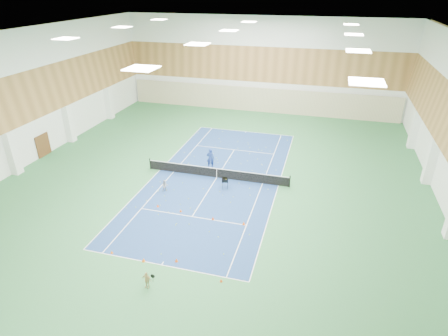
% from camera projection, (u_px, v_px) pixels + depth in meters
% --- Properties ---
extents(ground, '(40.00, 40.00, 0.00)m').
position_uv_depth(ground, '(217.00, 178.00, 33.16)').
color(ground, '#2E6C3C').
rests_on(ground, ground).
extents(room_shell, '(36.00, 40.00, 12.00)m').
position_uv_depth(room_shell, '(216.00, 113.00, 30.49)').
color(room_shell, white).
rests_on(room_shell, ground).
extents(wood_cladding, '(36.00, 40.00, 8.00)m').
position_uv_depth(wood_cladding, '(216.00, 88.00, 29.60)').
color(wood_cladding, '#A2703C').
rests_on(wood_cladding, room_shell).
extents(ceiling_light_grid, '(21.40, 25.40, 0.06)m').
position_uv_depth(ceiling_light_grid, '(215.00, 36.00, 27.85)').
color(ceiling_light_grid, white).
rests_on(ceiling_light_grid, room_shell).
extents(court_surface, '(10.97, 23.77, 0.01)m').
position_uv_depth(court_surface, '(217.00, 178.00, 33.15)').
color(court_surface, navy).
rests_on(court_surface, ground).
extents(tennis_balls_scatter, '(10.57, 22.77, 0.07)m').
position_uv_depth(tennis_balls_scatter, '(217.00, 177.00, 33.13)').
color(tennis_balls_scatter, '#B6D524').
rests_on(tennis_balls_scatter, ground).
extents(tennis_net, '(12.80, 0.10, 1.10)m').
position_uv_depth(tennis_net, '(217.00, 172.00, 32.91)').
color(tennis_net, black).
rests_on(tennis_net, ground).
extents(back_curtain, '(35.40, 0.16, 3.20)m').
position_uv_depth(back_curtain, '(259.00, 100.00, 49.48)').
color(back_curtain, '#C6B793').
rests_on(back_curtain, ground).
extents(door_left_b, '(0.08, 1.80, 2.20)m').
position_uv_depth(door_left_b, '(43.00, 145.00, 36.97)').
color(door_left_b, '#593319').
rests_on(door_left_b, ground).
extents(coach, '(0.79, 0.62, 1.92)m').
position_uv_depth(coach, '(210.00, 158.00, 34.60)').
color(coach, navy).
rests_on(coach, ground).
extents(child_court, '(0.62, 0.58, 1.03)m').
position_uv_depth(child_court, '(165.00, 186.00, 30.77)').
color(child_court, '#95959D').
rests_on(child_court, ground).
extents(child_apron, '(0.64, 0.32, 1.06)m').
position_uv_depth(child_apron, '(147.00, 280.00, 21.02)').
color(child_apron, tan).
rests_on(child_apron, ground).
extents(ball_cart, '(0.66, 0.66, 0.93)m').
position_uv_depth(ball_cart, '(225.00, 183.00, 31.31)').
color(ball_cart, black).
rests_on(ball_cart, ground).
extents(cone_svc_a, '(0.21, 0.21, 0.23)m').
position_uv_depth(cone_svc_a, '(158.00, 206.00, 28.80)').
color(cone_svc_a, '#FC480D').
rests_on(cone_svc_a, ground).
extents(cone_svc_b, '(0.20, 0.20, 0.22)m').
position_uv_depth(cone_svc_b, '(181.00, 210.00, 28.19)').
color(cone_svc_b, '#D74A0B').
rests_on(cone_svc_b, ground).
extents(cone_svc_c, '(0.21, 0.21, 0.23)m').
position_uv_depth(cone_svc_c, '(213.00, 218.00, 27.25)').
color(cone_svc_c, red).
rests_on(cone_svc_c, ground).
extents(cone_svc_d, '(0.23, 0.23, 0.25)m').
position_uv_depth(cone_svc_d, '(244.00, 223.00, 26.67)').
color(cone_svc_d, '#FB540D').
rests_on(cone_svc_d, ground).
extents(cone_base_a, '(0.18, 0.18, 0.20)m').
position_uv_depth(cone_base_a, '(112.00, 252.00, 23.86)').
color(cone_base_a, orange).
rests_on(cone_base_a, ground).
extents(cone_base_b, '(0.23, 0.23, 0.25)m').
position_uv_depth(cone_base_b, '(143.00, 260.00, 23.15)').
color(cone_base_b, '#FD640D').
rests_on(cone_base_b, ground).
extents(cone_base_c, '(0.22, 0.22, 0.25)m').
position_uv_depth(cone_base_c, '(176.00, 260.00, 23.13)').
color(cone_base_c, '#FE560D').
rests_on(cone_base_c, ground).
extents(cone_base_d, '(0.18, 0.18, 0.20)m').
position_uv_depth(cone_base_d, '(221.00, 280.00, 21.59)').
color(cone_base_d, '#F34B0C').
rests_on(cone_base_d, ground).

